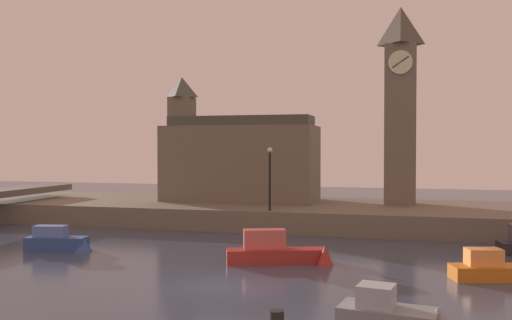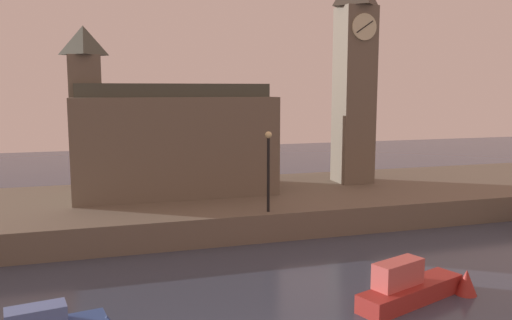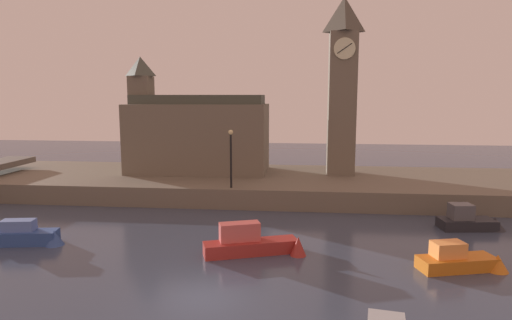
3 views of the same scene
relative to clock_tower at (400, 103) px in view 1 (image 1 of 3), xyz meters
The scene contains 9 objects.
ground_plane 24.47m from the clock_tower, 108.57° to the right, with size 120.00×120.00×0.00m, color #384256.
far_embankment 11.18m from the clock_tower, 168.11° to the right, with size 70.00×12.00×1.50m, color #6B6051.
clock_tower is the anchor object (origin of this frame).
parliament_hall 13.49m from the clock_tower, behind, with size 12.15×5.64×10.10m.
streetlamp 11.94m from the clock_tower, 141.01° to the right, with size 0.36×0.36×4.27m.
boat_cruiser_grey 26.41m from the clock_tower, 89.50° to the right, with size 3.98×1.97×1.37m.
boat_tour_blue 25.81m from the clock_tower, 138.71° to the right, with size 4.02×1.70×1.38m.
boat_patrol_orange 19.89m from the clock_tower, 75.43° to the right, with size 4.48×2.19×1.47m.
boat_dinghy_red 19.18m from the clock_tower, 108.79° to the right, with size 5.63×2.71×1.89m.
Camera 1 is at (7.57, -21.96, 5.76)m, focal length 39.40 mm.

